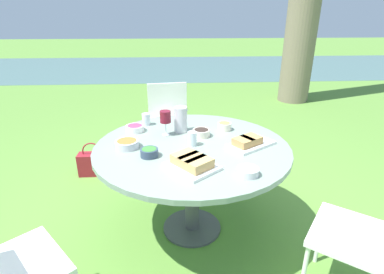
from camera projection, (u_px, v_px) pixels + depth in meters
The scene contains 18 objects.
ground_plane at pixel (192, 228), 2.41m from camera, with size 40.00×40.00×0.00m, color #5B8C38.
river_strip at pixel (177, 67), 9.66m from camera, with size 40.00×4.85×0.01m.
dining_table at pixel (192, 156), 2.17m from camera, with size 1.39×1.39×0.73m.
chair_near_left at pixel (169, 117), 3.34m from camera, with size 0.50×0.48×0.89m.
chair_far_back at pixel (372, 231), 1.60m from camera, with size 0.60×0.61×0.89m.
water_pitcher at pixel (181, 119), 2.34m from camera, with size 0.11×0.10×0.20m.
wine_glass at pixel (165, 117), 2.25m from camera, with size 0.08×0.08×0.19m.
platter_bread_main at pixel (192, 163), 1.80m from camera, with size 0.37×0.38×0.08m.
platter_charcuterie at pixel (249, 142), 2.10m from camera, with size 0.38×0.34×0.07m.
bowl_fries at pixel (224, 126), 2.39m from camera, with size 0.11×0.11×0.06m.
bowl_salad at pixel (149, 152), 1.95m from camera, with size 0.12×0.12×0.05m.
bowl_olives at pixel (201, 132), 2.27m from camera, with size 0.13×0.13×0.05m.
bowl_dip_red at pixel (135, 128), 2.37m from camera, with size 0.14×0.14×0.05m.
bowl_dip_cream at pixel (248, 171), 1.73m from camera, with size 0.13×0.13×0.04m.
bowl_roasted_veg at pixel (127, 144), 2.08m from camera, with size 0.16×0.16×0.05m.
cup_water_near at pixel (193, 139), 2.11m from camera, with size 0.07×0.07×0.10m.
cup_water_far at pixel (146, 119), 2.50m from camera, with size 0.07×0.07×0.10m.
handbag at pixel (93, 163), 3.17m from camera, with size 0.30×0.14×0.37m.
Camera 1 is at (-0.12, -1.95, 1.60)m, focal length 28.00 mm.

